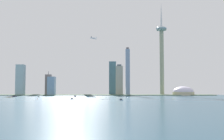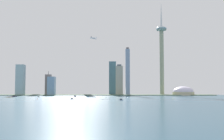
{
  "view_description": "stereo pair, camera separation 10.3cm",
  "coord_description": "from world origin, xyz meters",
  "px_view_note": "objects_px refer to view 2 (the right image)",
  "views": [
    {
      "loc": [
        22.36,
        -459.57,
        26.5
      ],
      "look_at": [
        23.63,
        467.25,
        88.95
      ],
      "focal_mm": 42.32,
      "sensor_mm": 36.0,
      "label": 1
    },
    {
      "loc": [
        22.46,
        -459.57,
        26.5
      ],
      "look_at": [
        23.63,
        467.25,
        88.95
      ],
      "focal_mm": 42.32,
      "sensor_mm": 36.0,
      "label": 2
    }
  ],
  "objects_px": {
    "boat_3": "(72,99)",
    "airplane": "(93,38)",
    "skyscraper_7": "(127,72)",
    "channel_buoy_2": "(37,99)",
    "boat_1": "(14,96)",
    "skyscraper_1": "(39,78)",
    "channel_buoy_1": "(106,97)",
    "boat_5": "(121,100)",
    "skyscraper_5": "(112,78)",
    "boat_4": "(75,97)",
    "stadium_dome": "(183,92)",
    "skyscraper_0": "(48,85)",
    "observation_tower": "(161,49)",
    "boat_2": "(38,97)",
    "skyscraper_4": "(86,72)",
    "channel_buoy_0": "(172,98)",
    "boat_0": "(9,97)",
    "skyscraper_3": "(51,86)",
    "skyscraper_2": "(119,80)",
    "skyscraper_6": "(20,80)"
  },
  "relations": [
    {
      "from": "skyscraper_1",
      "to": "channel_buoy_1",
      "type": "bearing_deg",
      "value": -50.45
    },
    {
      "from": "observation_tower",
      "to": "skyscraper_4",
      "type": "relative_size",
      "value": 2.01
    },
    {
      "from": "skyscraper_7",
      "to": "boat_4",
      "type": "bearing_deg",
      "value": -131.26
    },
    {
      "from": "skyscraper_0",
      "to": "boat_1",
      "type": "bearing_deg",
      "value": -106.12
    },
    {
      "from": "skyscraper_0",
      "to": "skyscraper_7",
      "type": "xyz_separation_m",
      "value": [
        288.13,
        -23.63,
        45.85
      ]
    },
    {
      "from": "skyscraper_5",
      "to": "boat_3",
      "type": "relative_size",
      "value": 10.79
    },
    {
      "from": "stadium_dome",
      "to": "skyscraper_5",
      "type": "relative_size",
      "value": 0.61
    },
    {
      "from": "observation_tower",
      "to": "stadium_dome",
      "type": "xyz_separation_m",
      "value": [
        68.7,
        -33.59,
        -160.75
      ]
    },
    {
      "from": "stadium_dome",
      "to": "skyscraper_1",
      "type": "bearing_deg",
      "value": 170.49
    },
    {
      "from": "stadium_dome",
      "to": "boat_5",
      "type": "distance_m",
      "value": 447.73
    },
    {
      "from": "channel_buoy_0",
      "to": "airplane",
      "type": "height_order",
      "value": "airplane"
    },
    {
      "from": "skyscraper_5",
      "to": "boat_5",
      "type": "xyz_separation_m",
      "value": [
        17.08,
        -429.01,
        -60.91
      ]
    },
    {
      "from": "skyscraper_7",
      "to": "skyscraper_5",
      "type": "bearing_deg",
      "value": 136.81
    },
    {
      "from": "skyscraper_0",
      "to": "boat_0",
      "type": "xyz_separation_m",
      "value": [
        -46.7,
        -240.91,
        -36.18
      ]
    },
    {
      "from": "boat_5",
      "to": "boat_3",
      "type": "bearing_deg",
      "value": -138.74
    },
    {
      "from": "skyscraper_4",
      "to": "boat_4",
      "type": "xyz_separation_m",
      "value": [
        -6.12,
        -266.62,
        -85.12
      ]
    },
    {
      "from": "boat_5",
      "to": "channel_buoy_1",
      "type": "bearing_deg",
      "value": 164.84
    },
    {
      "from": "skyscraper_1",
      "to": "boat_4",
      "type": "xyz_separation_m",
      "value": [
        179.53,
        -276.42,
        -64.57
      ]
    },
    {
      "from": "skyscraper_2",
      "to": "boat_5",
      "type": "distance_m",
      "value": 404.16
    },
    {
      "from": "skyscraper_3",
      "to": "skyscraper_1",
      "type": "bearing_deg",
      "value": 125.93
    },
    {
      "from": "observation_tower",
      "to": "channel_buoy_1",
      "type": "height_order",
      "value": "observation_tower"
    },
    {
      "from": "skyscraper_0",
      "to": "channel_buoy_1",
      "type": "relative_size",
      "value": 44.88
    },
    {
      "from": "skyscraper_0",
      "to": "skyscraper_3",
      "type": "distance_m",
      "value": 34.46
    },
    {
      "from": "skyscraper_3",
      "to": "boat_0",
      "type": "xyz_separation_m",
      "value": [
        -65.13,
        -212.17,
        -31.5
      ]
    },
    {
      "from": "observation_tower",
      "to": "boat_2",
      "type": "distance_m",
      "value": 484.77
    },
    {
      "from": "skyscraper_6",
      "to": "boat_3",
      "type": "relative_size",
      "value": 9.35
    },
    {
      "from": "skyscraper_2",
      "to": "skyscraper_3",
      "type": "height_order",
      "value": "skyscraper_2"
    },
    {
      "from": "boat_5",
      "to": "channel_buoy_1",
      "type": "distance_m",
      "value": 149.27
    },
    {
      "from": "boat_3",
      "to": "airplane",
      "type": "bearing_deg",
      "value": 107.54
    },
    {
      "from": "skyscraper_0",
      "to": "skyscraper_1",
      "type": "bearing_deg",
      "value": 127.22
    },
    {
      "from": "channel_buoy_2",
      "to": "boat_1",
      "type": "bearing_deg",
      "value": 125.44
    },
    {
      "from": "skyscraper_4",
      "to": "channel_buoy_1",
      "type": "bearing_deg",
      "value": -75.18
    },
    {
      "from": "skyscraper_1",
      "to": "channel_buoy_0",
      "type": "bearing_deg",
      "value": -42.42
    },
    {
      "from": "boat_5",
      "to": "airplane",
      "type": "distance_m",
      "value": 444.06
    },
    {
      "from": "skyscraper_0",
      "to": "skyscraper_4",
      "type": "bearing_deg",
      "value": 24.03
    },
    {
      "from": "boat_1",
      "to": "channel_buoy_2",
      "type": "relative_size",
      "value": 8.24
    },
    {
      "from": "stadium_dome",
      "to": "boat_3",
      "type": "relative_size",
      "value": 6.58
    },
    {
      "from": "channel_buoy_0",
      "to": "airplane",
      "type": "bearing_deg",
      "value": 124.68
    },
    {
      "from": "skyscraper_1",
      "to": "boat_1",
      "type": "xyz_separation_m",
      "value": [
        -1.92,
        -257.53,
        -64.66
      ]
    },
    {
      "from": "skyscraper_7",
      "to": "boat_3",
      "type": "xyz_separation_m",
      "value": [
        -146.72,
        -338.11,
        -81.88
      ]
    },
    {
      "from": "boat_0",
      "to": "boat_5",
      "type": "bearing_deg",
      "value": -23.26
    },
    {
      "from": "skyscraper_0",
      "to": "channel_buoy_0",
      "type": "xyz_separation_m",
      "value": [
        378.84,
        -325.05,
        -36.52
      ]
    },
    {
      "from": "channel_buoy_1",
      "to": "skyscraper_7",
      "type": "bearing_deg",
      "value": 73.0
    },
    {
      "from": "boat_4",
      "to": "channel_buoy_1",
      "type": "relative_size",
      "value": 9.14
    },
    {
      "from": "skyscraper_5",
      "to": "boat_4",
      "type": "distance_m",
      "value": 264.63
    },
    {
      "from": "skyscraper_3",
      "to": "skyscraper_7",
      "type": "distance_m",
      "value": 274.44
    },
    {
      "from": "boat_0",
      "to": "skyscraper_6",
      "type": "bearing_deg",
      "value": 107.09
    },
    {
      "from": "stadium_dome",
      "to": "channel_buoy_1",
      "type": "xyz_separation_m",
      "value": [
        -269.5,
        -235.88,
        -9.49
      ]
    },
    {
      "from": "boat_0",
      "to": "skyscraper_3",
      "type": "bearing_deg",
      "value": 78.08
    },
    {
      "from": "airplane",
      "to": "boat_1",
      "type": "bearing_deg",
      "value": 162.4
    }
  ]
}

